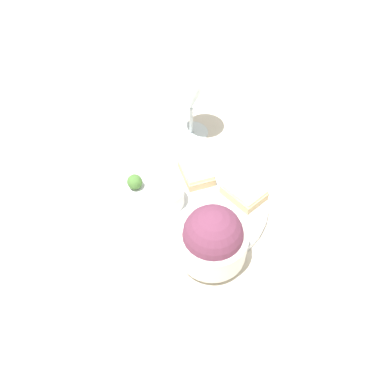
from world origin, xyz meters
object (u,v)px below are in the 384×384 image
(cheese_toast_near, at_px, (196,171))
(salad_bowl, at_px, (213,238))
(napkin, at_px, (185,333))
(fork, at_px, (305,292))
(wine_glass, at_px, (191,93))
(cheese_toast_far, at_px, (244,192))
(sauce_ramekin, at_px, (168,195))

(cheese_toast_near, bearing_deg, salad_bowl, -36.94)
(napkin, bearing_deg, fork, 64.10)
(wine_glass, bearing_deg, cheese_toast_far, -18.41)
(salad_bowl, relative_size, wine_glass, 0.75)
(sauce_ramekin, height_order, cheese_toast_near, sauce_ramekin)
(wine_glass, height_order, fork, wine_glass)
(cheese_toast_far, bearing_deg, fork, -21.67)
(cheese_toast_near, distance_m, wine_glass, 0.17)
(fork, bearing_deg, napkin, -115.90)
(cheese_toast_near, bearing_deg, napkin, -48.22)
(cheese_toast_far, relative_size, fork, 0.45)
(cheese_toast_near, bearing_deg, cheese_toast_far, 14.31)
(cheese_toast_far, distance_m, fork, 0.21)
(sauce_ramekin, relative_size, wine_glass, 0.39)
(napkin, relative_size, fork, 0.85)
(salad_bowl, distance_m, cheese_toast_far, 0.14)
(salad_bowl, bearing_deg, sauce_ramekin, 170.69)
(sauce_ramekin, bearing_deg, wine_glass, 123.96)
(cheese_toast_near, relative_size, napkin, 0.64)
(fork, bearing_deg, sauce_ramekin, -173.03)
(sauce_ramekin, height_order, wine_glass, wine_glass)
(cheese_toast_far, height_order, fork, cheese_toast_far)
(napkin, bearing_deg, sauce_ramekin, 143.27)
(salad_bowl, bearing_deg, fork, 20.30)
(wine_glass, distance_m, fork, 0.45)
(cheese_toast_far, distance_m, wine_glass, 0.24)
(cheese_toast_far, relative_size, napkin, 0.53)
(fork, bearing_deg, salad_bowl, -159.70)
(salad_bowl, height_order, cheese_toast_near, salad_bowl)
(sauce_ramekin, distance_m, wine_glass, 0.23)
(wine_glass, bearing_deg, fork, -19.99)
(salad_bowl, distance_m, fork, 0.17)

